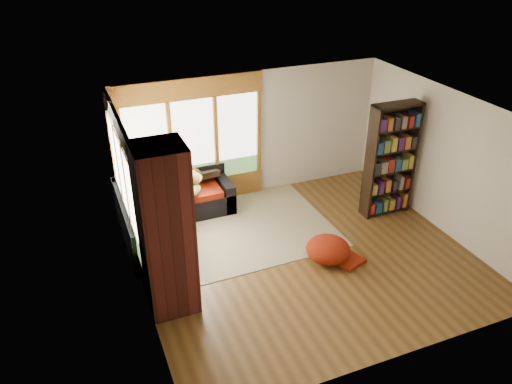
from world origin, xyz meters
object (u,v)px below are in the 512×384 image
object	(u,v)px
sectional_sofa	(169,215)
bookshelf	(391,160)
area_rug	(233,229)
pouf	(328,249)
dog_tan	(185,187)
brick_chimney	(166,231)
dog_brindle	(170,209)

from	to	relation	value
sectional_sofa	bookshelf	distance (m)	4.28
area_rug	pouf	size ratio (longest dim) A/B	4.72
bookshelf	dog_tan	distance (m)	3.90
bookshelf	area_rug	bearing A→B (deg)	170.47
area_rug	pouf	world-z (taller)	pouf
pouf	dog_tan	size ratio (longest dim) A/B	0.80
brick_chimney	dog_tan	xyz separation A→B (m)	(0.80, 2.17, -0.53)
sectional_sofa	pouf	distance (m)	2.98
dog_tan	dog_brindle	world-z (taller)	dog_tan
pouf	dog_brindle	size ratio (longest dim) A/B	0.95
area_rug	dog_brindle	distance (m)	1.39
area_rug	dog_tan	xyz separation A→B (m)	(-0.73, 0.56, 0.76)
dog_tan	bookshelf	bearing A→B (deg)	-39.83
area_rug	dog_tan	size ratio (longest dim) A/B	3.78
pouf	dog_tan	xyz separation A→B (m)	(-1.91, 2.05, 0.55)
dog_tan	dog_brindle	distance (m)	0.80
pouf	dog_brindle	world-z (taller)	dog_brindle
sectional_sofa	bookshelf	xyz separation A→B (m)	(4.09, -0.94, 0.82)
sectional_sofa	dog_tan	bearing A→B (deg)	15.28
sectional_sofa	dog_brindle	distance (m)	0.71
bookshelf	pouf	world-z (taller)	bookshelf
brick_chimney	bookshelf	size ratio (longest dim) A/B	1.16
sectional_sofa	area_rug	distance (m)	1.21
dog_brindle	pouf	bearing A→B (deg)	-119.32
brick_chimney	dog_tan	bearing A→B (deg)	69.64
sectional_sofa	bookshelf	bearing A→B (deg)	-16.18
sectional_sofa	area_rug	world-z (taller)	sectional_sofa
bookshelf	dog_tan	bearing A→B (deg)	164.11
brick_chimney	area_rug	distance (m)	2.57
bookshelf	pouf	bearing A→B (deg)	-151.59
area_rug	pouf	bearing A→B (deg)	-51.69
bookshelf	dog_brindle	size ratio (longest dim) A/B	2.82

